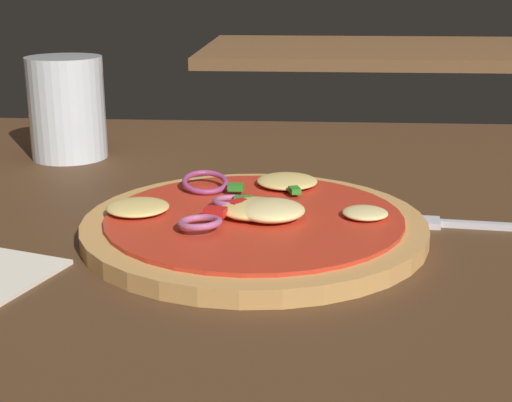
% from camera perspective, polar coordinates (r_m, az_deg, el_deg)
% --- Properties ---
extents(dining_table, '(1.32, 0.92, 0.03)m').
position_cam_1_polar(dining_table, '(0.51, 6.28, -5.53)').
color(dining_table, '#4C301C').
rests_on(dining_table, ground).
extents(pizza, '(0.25, 0.25, 0.03)m').
position_cam_1_polar(pizza, '(0.54, -0.19, -1.70)').
color(pizza, tan).
rests_on(pizza, dining_table).
extents(fork, '(0.17, 0.03, 0.01)m').
position_cam_1_polar(fork, '(0.57, 16.54, -1.80)').
color(fork, silver).
rests_on(fork, dining_table).
extents(beer_glass, '(0.08, 0.08, 0.10)m').
position_cam_1_polar(beer_glass, '(0.78, -14.52, 6.81)').
color(beer_glass, silver).
rests_on(beer_glass, dining_table).
extents(background_table, '(0.90, 0.64, 0.03)m').
position_cam_1_polar(background_table, '(1.99, 9.35, 11.45)').
color(background_table, brown).
rests_on(background_table, ground).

